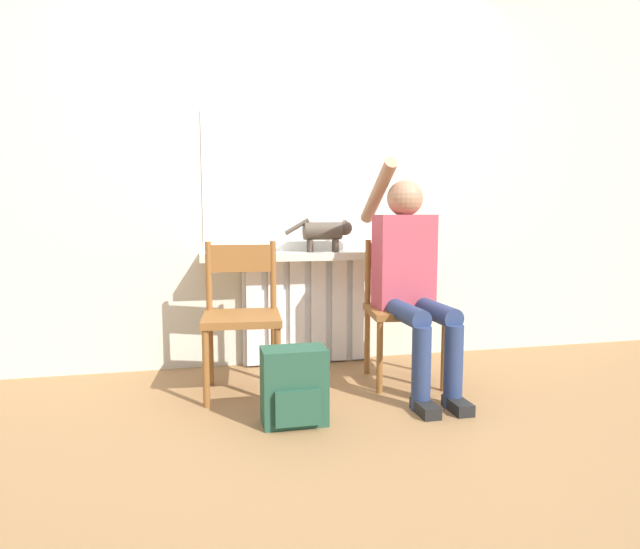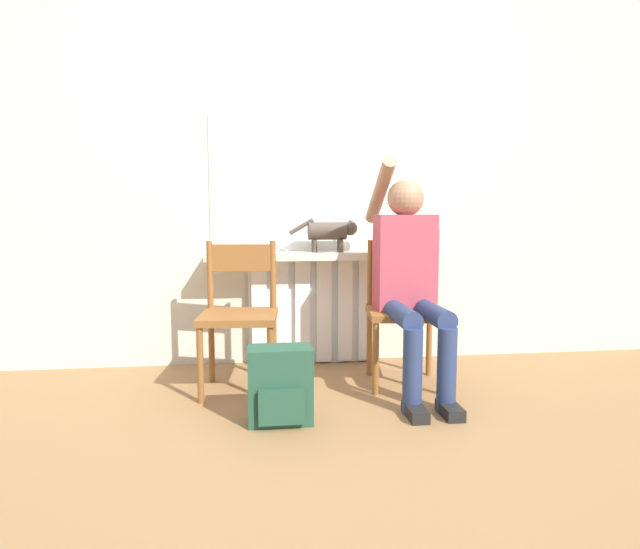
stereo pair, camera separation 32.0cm
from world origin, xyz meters
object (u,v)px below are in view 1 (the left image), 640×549
Objects in this scene: backpack at (294,387)px; cat at (326,231)px; person at (410,272)px; chair_left at (242,314)px; chair_right at (403,307)px.

cat is at bearing 67.58° from backpack.
person is 3.58× the size of backpack.
chair_left and chair_right have the same top height.
chair_right is 0.97m from backpack.
cat reaches higher than chair_left.
cat is (-0.38, 0.40, 0.45)m from chair_right.
backpack is (-0.39, -0.93, -0.72)m from cat.
cat is 1.21× the size of backpack.
person reaches higher than backpack.
backpack is at bearing -64.23° from chair_left.
chair_right is at bearing 87.74° from person.
person is at bearing 28.59° from backpack.
chair_right is (0.97, -0.00, 0.00)m from chair_left.
person is at bearing -85.05° from chair_right.
cat is (-0.37, 0.52, 0.22)m from person.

